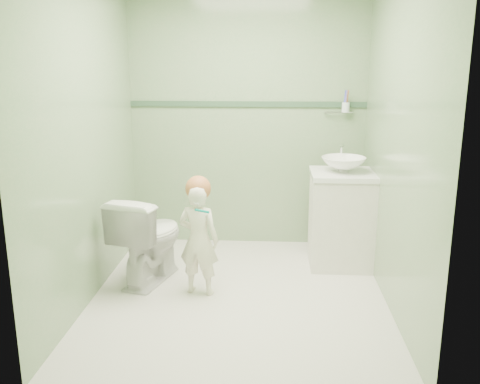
{
  "coord_description": "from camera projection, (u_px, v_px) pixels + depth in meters",
  "views": [
    {
      "loc": [
        0.24,
        -3.68,
        1.75
      ],
      "look_at": [
        0.0,
        0.15,
        0.78
      ],
      "focal_mm": 39.25,
      "sensor_mm": 36.0,
      "label": 1
    }
  ],
  "objects": [
    {
      "name": "ground",
      "position": [
        239.0,
        296.0,
        4.0
      ],
      "size": [
        2.5,
        2.5,
        0.0
      ],
      "primitive_type": "plane",
      "color": "silver",
      "rests_on": "ground"
    },
    {
      "name": "room_shell",
      "position": [
        239.0,
        140.0,
        3.71
      ],
      "size": [
        2.5,
        2.54,
        2.4
      ],
      "color": "#79A373",
      "rests_on": "ground"
    },
    {
      "name": "trim_stripe",
      "position": [
        247.0,
        104.0,
        4.87
      ],
      "size": [
        2.2,
        0.02,
        0.05
      ],
      "primitive_type": "cube",
      "color": "#34533C",
      "rests_on": "room_shell"
    },
    {
      "name": "hair_cap",
      "position": [
        198.0,
        188.0,
        3.88
      ],
      "size": [
        0.19,
        0.19,
        0.19
      ],
      "primitive_type": "sphere",
      "color": "#B16738",
      "rests_on": "toddler"
    },
    {
      "name": "vanity",
      "position": [
        341.0,
        220.0,
        4.53
      ],
      "size": [
        0.52,
        0.5,
        0.8
      ],
      "primitive_type": "cube",
      "color": "white",
      "rests_on": "ground"
    },
    {
      "name": "faucet",
      "position": [
        341.0,
        151.0,
        4.57
      ],
      "size": [
        0.03,
        0.13,
        0.18
      ],
      "color": "silver",
      "rests_on": "counter"
    },
    {
      "name": "toilet",
      "position": [
        149.0,
        238.0,
        4.21
      ],
      "size": [
        0.58,
        0.79,
        0.72
      ],
      "primitive_type": "imported",
      "rotation": [
        0.0,
        0.0,
        2.86
      ],
      "color": "white",
      "rests_on": "ground"
    },
    {
      "name": "cup_holder",
      "position": [
        345.0,
        107.0,
        4.77
      ],
      "size": [
        0.26,
        0.07,
        0.21
      ],
      "color": "silver",
      "rests_on": "room_shell"
    },
    {
      "name": "basin",
      "position": [
        344.0,
        164.0,
        4.41
      ],
      "size": [
        0.37,
        0.37,
        0.13
      ],
      "primitive_type": "imported",
      "color": "white",
      "rests_on": "counter"
    },
    {
      "name": "teal_toothbrush",
      "position": [
        201.0,
        210.0,
        3.75
      ],
      "size": [
        0.11,
        0.14,
        0.08
      ],
      "color": "#008882",
      "rests_on": "toddler"
    },
    {
      "name": "counter",
      "position": [
        343.0,
        174.0,
        4.43
      ],
      "size": [
        0.54,
        0.52,
        0.04
      ],
      "primitive_type": "cube",
      "color": "white",
      "rests_on": "vanity"
    },
    {
      "name": "toddler",
      "position": [
        199.0,
        240.0,
        3.96
      ],
      "size": [
        0.35,
        0.27,
        0.86
      ],
      "primitive_type": "imported",
      "rotation": [
        0.0,
        0.0,
        2.92
      ],
      "color": "#EDE7CD",
      "rests_on": "ground"
    }
  ]
}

